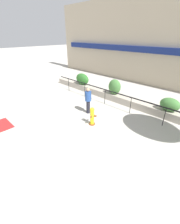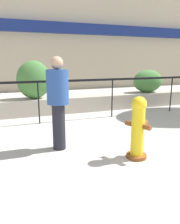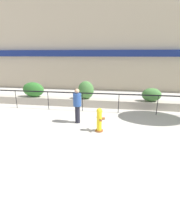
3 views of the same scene
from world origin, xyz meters
name	(u,v)px [view 3 (image 3 of 3)]	position (x,y,z in m)	size (l,w,h in m)	color
ground_plane	(117,160)	(0.00, 0.00, 0.00)	(120.00, 120.00, 0.00)	#B2ADA3
building_facade	(121,46)	(0.00, 11.98, 3.99)	(30.00, 1.36, 8.00)	tan
planter_wall_low	(118,104)	(0.00, 6.00, 0.25)	(18.00, 0.70, 0.50)	#ADA393
fence_railing_segment	(119,96)	(0.00, 4.90, 1.02)	(15.00, 0.05, 1.15)	black
hedge_bush_0	(33,90)	(-5.76, 6.00, 1.00)	(1.49, 0.70, 1.00)	#2D6B28
hedge_bush_1	(86,90)	(-2.12, 6.00, 1.08)	(1.02, 0.70, 1.16)	#427538
hedge_bush_2	(151,95)	(1.98, 6.00, 0.91)	(1.17, 0.69, 0.83)	#427538
fire_hydrant	(99,120)	(-0.82, 2.17, 0.55)	(0.49, 0.47, 1.08)	brown
pedestrian	(77,104)	(-2.01, 3.02, 0.99)	(0.55, 0.55, 1.73)	black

